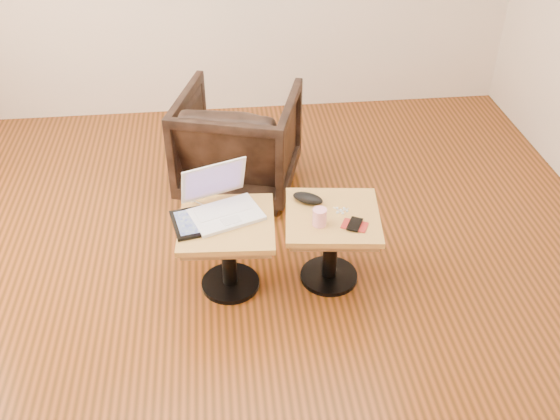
{
  "coord_description": "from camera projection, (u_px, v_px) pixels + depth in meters",
  "views": [
    {
      "loc": [
        -0.13,
        -2.55,
        2.41
      ],
      "look_at": [
        0.16,
        0.06,
        0.5
      ],
      "focal_mm": 40.0,
      "sensor_mm": 36.0,
      "label": 1
    }
  ],
  "objects": [
    {
      "name": "tablet",
      "position": [
        192.0,
        222.0,
        3.22
      ],
      "size": [
        0.25,
        0.29,
        0.02
      ],
      "rotation": [
        0.0,
        0.0,
        0.21
      ],
      "color": "black",
      "rests_on": "side_table_left"
    },
    {
      "name": "earbuds_tangle",
      "position": [
        341.0,
        211.0,
        3.31
      ],
      "size": [
        0.08,
        0.06,
        0.01
      ],
      "color": "white",
      "rests_on": "side_table_right"
    },
    {
      "name": "phone_on_sleeve",
      "position": [
        355.0,
        225.0,
        3.21
      ],
      "size": [
        0.16,
        0.14,
        0.02
      ],
      "rotation": [
        0.0,
        0.0,
        -0.46
      ],
      "color": "#A62515",
      "rests_on": "side_table_right"
    },
    {
      "name": "room_shell",
      "position": [
        245.0,
        61.0,
        2.68
      ],
      "size": [
        4.52,
        4.52,
        2.71
      ],
      "color": "#44250B",
      "rests_on": "ground"
    },
    {
      "name": "striped_cup",
      "position": [
        320.0,
        217.0,
        3.19
      ],
      "size": [
        0.09,
        0.09,
        0.09
      ],
      "primitive_type": "cylinder",
      "rotation": [
        0.0,
        0.0,
        0.19
      ],
      "color": "#F2436A",
      "rests_on": "side_table_right"
    },
    {
      "name": "charging_adapter",
      "position": [
        192.0,
        199.0,
        3.39
      ],
      "size": [
        0.05,
        0.05,
        0.02
      ],
      "primitive_type": "cube",
      "rotation": [
        0.0,
        0.0,
        -0.44
      ],
      "color": "white",
      "rests_on": "side_table_left"
    },
    {
      "name": "armchair",
      "position": [
        239.0,
        141.0,
        4.13
      ],
      "size": [
        0.92,
        0.94,
        0.69
      ],
      "primitive_type": "imported",
      "rotation": [
        0.0,
        0.0,
        2.85
      ],
      "color": "black",
      "rests_on": "ground"
    },
    {
      "name": "side_table_right",
      "position": [
        332.0,
        231.0,
        3.36
      ],
      "size": [
        0.55,
        0.55,
        0.45
      ],
      "rotation": [
        0.0,
        0.0,
        -0.12
      ],
      "color": "black",
      "rests_on": "ground"
    },
    {
      "name": "laptop",
      "position": [
        222.0,
        203.0,
        3.29
      ],
      "size": [
        0.45,
        0.42,
        0.25
      ],
      "rotation": [
        0.0,
        0.0,
        0.35
      ],
      "color": "white",
      "rests_on": "side_table_left"
    },
    {
      "name": "side_table_left",
      "position": [
        228.0,
        238.0,
        3.31
      ],
      "size": [
        0.53,
        0.53,
        0.45
      ],
      "rotation": [
        0.0,
        0.0,
        -0.07
      ],
      "color": "black",
      "rests_on": "ground"
    },
    {
      "name": "glasses_case",
      "position": [
        308.0,
        198.0,
        3.37
      ],
      "size": [
        0.19,
        0.15,
        0.05
      ],
      "primitive_type": "ellipsoid",
      "rotation": [
        0.0,
        0.0,
        -0.54
      ],
      "color": "black",
      "rests_on": "side_table_right"
    }
  ]
}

